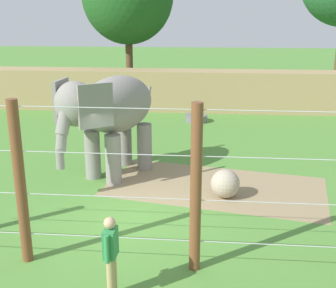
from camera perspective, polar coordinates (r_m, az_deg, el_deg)
ground_plane at (r=11.84m, az=-5.01°, el=-9.35°), size 120.00×120.00×0.00m
dirt_patch at (r=13.74m, az=6.21°, el=-5.55°), size 7.21×4.69×0.01m
embankment_wall at (r=24.35m, az=0.48°, el=7.08°), size 36.00×1.80×2.20m
elephant at (r=14.00m, az=-7.51°, el=4.37°), size 3.13×4.13×3.36m
enrichment_ball at (r=12.86m, az=7.50°, el=-5.17°), size 0.85×0.85×0.85m
cable_fence at (r=9.02m, az=-7.98°, el=-5.56°), size 11.27×0.23×3.59m
zookeeper at (r=8.37m, az=-7.49°, el=-14.09°), size 0.24×0.59×1.67m
water_tub at (r=21.75m, az=3.72°, el=3.41°), size 1.10×1.10×0.35m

